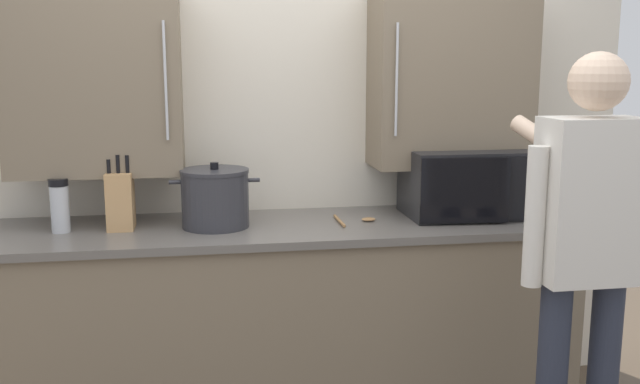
{
  "coord_description": "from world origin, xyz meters",
  "views": [
    {
      "loc": [
        -0.35,
        -2.4,
        1.66
      ],
      "look_at": [
        0.15,
        0.6,
        1.1
      ],
      "focal_mm": 39.36,
      "sensor_mm": 36.0,
      "label": 1
    }
  ],
  "objects": [
    {
      "name": "wooden_spoon",
      "position": [
        0.32,
        0.64,
        0.96
      ],
      "size": [
        0.18,
        0.21,
        0.02
      ],
      "color": "#A37547",
      "rests_on": "counter_unit"
    },
    {
      "name": "microwave_oven",
      "position": [
        0.83,
        0.69,
        1.11
      ],
      "size": [
        0.56,
        0.41,
        0.31
      ],
      "color": "black",
      "rests_on": "counter_unit"
    },
    {
      "name": "counter_unit",
      "position": [
        0.0,
        0.65,
        0.47
      ],
      "size": [
        2.64,
        0.67,
        0.95
      ],
      "color": "#756651",
      "rests_on": "ground_plane"
    },
    {
      "name": "stock_pot",
      "position": [
        -0.31,
        0.65,
        1.08
      ],
      "size": [
        0.39,
        0.3,
        0.29
      ],
      "color": "#2D2D33",
      "rests_on": "counter_unit"
    },
    {
      "name": "person_figure",
      "position": [
        0.96,
        -0.2,
        1.02
      ],
      "size": [
        0.44,
        0.64,
        1.7
      ],
      "color": "#282D3D",
      "rests_on": "ground_plane"
    },
    {
      "name": "thermos_flask",
      "position": [
        -0.96,
        0.65,
        1.07
      ],
      "size": [
        0.08,
        0.08,
        0.23
      ],
      "color": "#B7BABF",
      "rests_on": "counter_unit"
    },
    {
      "name": "back_wall_tiled",
      "position": [
        0.0,
        0.96,
        1.42
      ],
      "size": [
        3.53,
        0.44,
        2.71
      ],
      "color": "beige",
      "rests_on": "ground_plane"
    },
    {
      "name": "knife_block",
      "position": [
        -0.71,
        0.68,
        1.08
      ],
      "size": [
        0.11,
        0.15,
        0.33
      ],
      "color": "tan",
      "rests_on": "counter_unit"
    }
  ]
}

